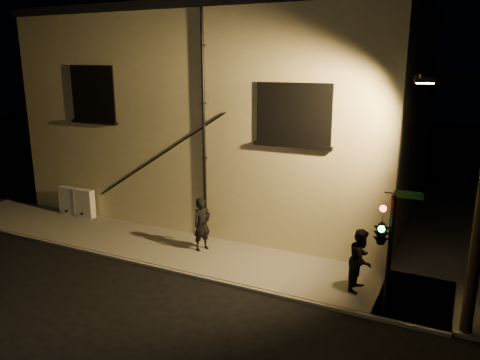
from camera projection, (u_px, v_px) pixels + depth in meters
The scene contains 8 objects.
ground at pixel (209, 280), 14.68m from camera, with size 90.00×90.00×0.00m, color black.
sidewalk at pixel (293, 238), 17.96m from camera, with size 21.00×16.00×0.12m.
building at pixel (246, 109), 22.69m from camera, with size 16.20×12.23×8.80m.
utility_cabinet at pixel (77, 202), 20.34m from camera, with size 1.84×0.31×1.21m, color white.
pedestrian_a at pixel (202, 224), 16.53m from camera, with size 0.69×0.45×1.89m, color black.
pedestrian_b at pixel (361, 260), 13.63m from camera, with size 0.91×0.71×1.87m, color black.
traffic_signal at pixel (382, 232), 12.06m from camera, with size 1.22×1.99×3.40m.
streetlamp_pole at pixel (478, 195), 10.95m from camera, with size 2.02×1.38×6.80m.
Camera 1 is at (6.82, -11.63, 6.69)m, focal length 35.00 mm.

